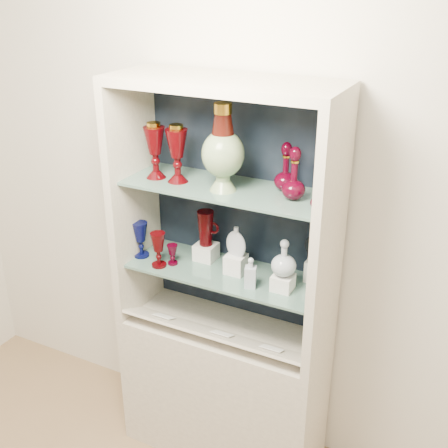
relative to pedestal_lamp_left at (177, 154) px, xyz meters
The scene contains 30 objects.
wall_back 0.38m from the pedestal_lamp_left, 46.29° to the left, with size 3.50×0.02×2.80m, color beige.
cabinet_base 1.25m from the pedestal_lamp_left, ahead, with size 1.00×0.40×0.75m, color #BAB19D.
cabinet_back_panel 0.41m from the pedestal_lamp_left, 42.37° to the left, with size 0.98×0.02×1.15m, color black.
cabinet_side_left 0.38m from the pedestal_lamp_left, behind, with size 0.04×0.40×1.15m, color #BAB19D.
cabinet_side_right 0.76m from the pedestal_lamp_left, ahead, with size 0.04×0.40×1.15m, color #BAB19D.
cabinet_top_cap 0.39m from the pedestal_lamp_left, ahead, with size 1.00×0.40×0.04m, color #BAB19D.
shelf_lower 0.60m from the pedestal_lamp_left, ahead, with size 0.92×0.34×0.01m, color slate.
shelf_upper 0.26m from the pedestal_lamp_left, ahead, with size 0.92×0.34×0.01m, color slate.
label_ledge 0.86m from the pedestal_lamp_left, 23.23° to the right, with size 0.92×0.18×0.01m, color #BAB19D.
label_card_0 0.96m from the pedestal_lamp_left, 10.50° to the right, with size 0.10×0.07×0.00m, color white.
label_card_1 0.85m from the pedestal_lamp_left, 19.56° to the right, with size 0.10×0.07×0.00m, color white.
label_card_2 0.81m from the pedestal_lamp_left, 116.82° to the right, with size 0.10×0.07×0.00m, color white.
pedestal_lamp_left is the anchor object (origin of this frame).
pedestal_lamp_right 0.12m from the pedestal_lamp_left, behind, with size 0.10×0.10×0.26m, color #3F0306, non-canonical shape.
enamel_urn 0.24m from the pedestal_lamp_left, ahead, with size 0.18×0.18×0.38m, color #0F4B28, non-canonical shape.
ruby_decanter_a 0.54m from the pedestal_lamp_left, ahead, with size 0.10×0.10×0.25m, color #430214, non-canonical shape.
ruby_decanter_b 0.48m from the pedestal_lamp_left, 13.24° to the left, with size 0.10×0.10×0.23m, color #430214, non-canonical shape.
lidded_bowl 0.67m from the pedestal_lamp_left, ahead, with size 0.07×0.07×0.08m, color #430214, non-canonical shape.
cobalt_goblet 0.51m from the pedestal_lamp_left, behind, with size 0.08×0.08×0.18m, color #070B3F, non-canonical shape.
ruby_goblet_tall 0.48m from the pedestal_lamp_left, 142.53° to the right, with size 0.07×0.07×0.17m, color #3F0306, non-canonical shape.
ruby_goblet_small 0.50m from the pedestal_lamp_left, 153.51° to the right, with size 0.05×0.05×0.10m, color #430214, non-canonical shape.
riser_ruby_pitcher 0.53m from the pedestal_lamp_left, 50.15° to the left, with size 0.10×0.10×0.08m, color silver.
ruby_pitcher 0.41m from the pedestal_lamp_left, 50.15° to the left, with size 0.13×0.08×0.17m, color #3F0306, non-canonical shape.
clear_square_bottle 0.61m from the pedestal_lamp_left, ahead, with size 0.05×0.05×0.14m, color #9FAAB7, non-canonical shape.
riser_flat_flask 0.57m from the pedestal_lamp_left, ahead, with size 0.09×0.09×0.09m, color silver.
flat_flask 0.47m from the pedestal_lamp_left, ahead, with size 0.10×0.04×0.15m, color silver, non-canonical shape.
riser_clear_round_decanter 0.73m from the pedestal_lamp_left, ahead, with size 0.09×0.09×0.07m, color silver.
clear_round_decanter 0.65m from the pedestal_lamp_left, ahead, with size 0.11×0.11×0.16m, color #9FAAB7, non-canonical shape.
riser_cameo_medallion 0.81m from the pedestal_lamp_left, 12.51° to the left, with size 0.08×0.08×0.10m, color silver.
cameo_medallion 0.74m from the pedestal_lamp_left, 12.51° to the left, with size 0.11×0.04×0.13m, color black, non-canonical shape.
Camera 1 is at (1.03, -0.51, 2.33)m, focal length 45.00 mm.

